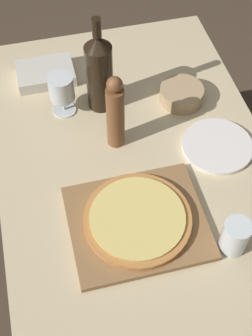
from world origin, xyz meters
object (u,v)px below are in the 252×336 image
(pepper_mill, at_px, (115,114))
(wine_glass, at_px, (61,89))
(wine_bottle, at_px, (99,72))
(small_bowl, at_px, (181,94))
(pizza, at_px, (137,219))

(pepper_mill, distance_m, wine_glass, 0.22)
(wine_bottle, distance_m, small_bowl, 0.29)
(pepper_mill, bearing_deg, pizza, -92.05)
(pizza, height_order, wine_bottle, wine_bottle)
(pepper_mill, distance_m, small_bowl, 0.30)
(wine_bottle, height_order, wine_glass, wine_bottle)
(pepper_mill, bearing_deg, small_bowl, 26.28)
(pepper_mill, bearing_deg, wine_glass, 128.28)
(pizza, distance_m, small_bowl, 0.51)
(wine_glass, bearing_deg, pepper_mill, -51.72)
(pizza, relative_size, small_bowl, 2.04)
(pizza, distance_m, wine_bottle, 0.49)
(wine_bottle, relative_size, pepper_mill, 1.27)
(small_bowl, bearing_deg, wine_glass, 173.22)
(wine_glass, bearing_deg, pizza, -75.33)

